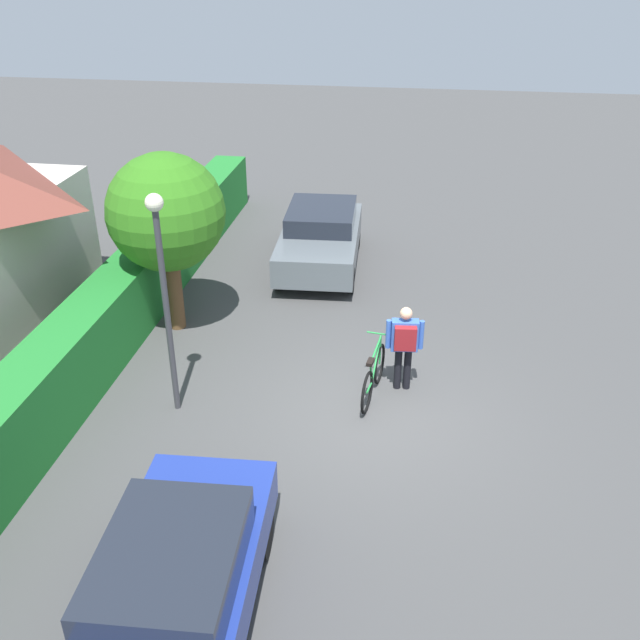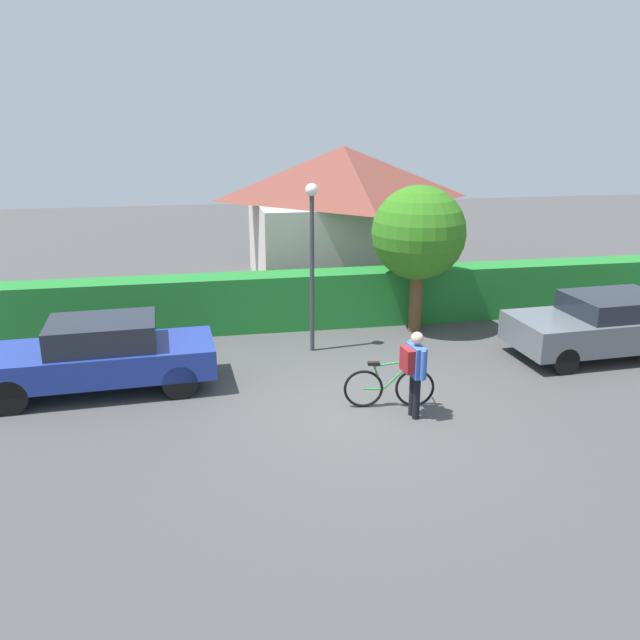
% 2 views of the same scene
% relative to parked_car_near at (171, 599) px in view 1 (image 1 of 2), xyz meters
% --- Properties ---
extents(ground_plane, '(60.00, 60.00, 0.00)m').
position_rel_parked_car_near_xyz_m(ground_plane, '(4.81, -1.89, -0.75)').
color(ground_plane, '#434343').
extents(hedge_row, '(20.74, 0.90, 1.40)m').
position_rel_parked_car_near_xyz_m(hedge_row, '(4.81, 3.37, -0.05)').
color(hedge_row, '#20762C').
rests_on(hedge_row, ground).
extents(parked_car_near, '(4.54, 1.90, 1.45)m').
position_rel_parked_car_near_xyz_m(parked_car_near, '(0.00, 0.00, 0.00)').
color(parked_car_near, navy).
rests_on(parked_car_near, ground).
extents(parked_car_far, '(4.09, 2.02, 1.39)m').
position_rel_parked_car_near_xyz_m(parked_car_far, '(10.82, 0.00, -0.02)').
color(parked_car_far, slate).
rests_on(parked_car_far, ground).
extents(bicycle, '(1.68, 0.50, 1.00)m').
position_rel_parked_car_near_xyz_m(bicycle, '(5.35, -1.77, -0.35)').
color(bicycle, black).
rests_on(bicycle, ground).
extents(person_rider, '(0.38, 0.65, 1.61)m').
position_rel_parked_car_near_xyz_m(person_rider, '(5.64, -2.26, 0.22)').
color(person_rider, black).
rests_on(person_rider, ground).
extents(street_lamp, '(0.28, 0.28, 3.81)m').
position_rel_parked_car_near_xyz_m(street_lamp, '(4.48, 1.52, 1.75)').
color(street_lamp, '#38383D').
rests_on(street_lamp, ground).
extents(tree_kerbside, '(2.28, 2.28, 3.63)m').
position_rel_parked_car_near_xyz_m(tree_kerbside, '(7.26, 2.45, 1.71)').
color(tree_kerbside, brown).
rests_on(tree_kerbside, ground).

